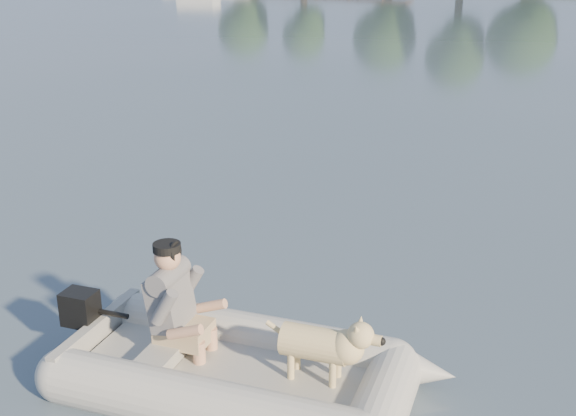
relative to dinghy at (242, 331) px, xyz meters
The scene contains 5 objects.
water 1.21m from the dinghy, 147.44° to the left, with size 160.00×160.00×0.00m, color slate.
dinghy is the anchor object (origin of this frame).
man 0.73m from the dinghy, behind, with size 0.73×0.62×1.08m, color slate, non-canonical shape.
dog 0.66m from the dinghy, 14.31° to the left, with size 0.94×0.33×0.62m, color tan, non-canonical shape.
outboard_motor 1.69m from the dinghy, behind, with size 0.42×0.29×0.79m, color black, non-canonical shape.
Camera 1 is at (3.94, -5.18, 3.80)m, focal length 45.00 mm.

